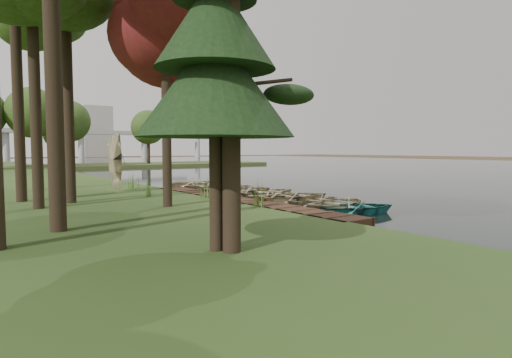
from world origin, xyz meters
TOP-DOWN VIEW (x-y plane):
  - ground at (0.00, 0.00)m, footprint 300.00×300.00m
  - water at (30.00, 20.00)m, footprint 130.00×200.00m
  - boardwalk at (-1.60, 0.00)m, footprint 1.60×16.00m
  - peninsula at (8.00, 50.00)m, footprint 50.00×14.00m
  - far_trees at (4.67, 50.00)m, footprint 45.60×5.60m
  - bridge at (12.31, 120.00)m, footprint 95.90×4.00m
  - building_a at (30.00, 140.00)m, footprint 10.00×8.00m
  - rowboat_0 at (0.77, -5.88)m, footprint 3.95×3.39m
  - rowboat_1 at (1.01, -4.60)m, footprint 3.98×3.17m
  - rowboat_2 at (1.24, -2.86)m, footprint 3.19×2.35m
  - rowboat_3 at (0.93, -1.58)m, footprint 4.40×3.50m
  - rowboat_4 at (0.83, -0.39)m, footprint 4.00×3.37m
  - rowboat_5 at (1.25, 1.09)m, footprint 3.80×2.74m
  - rowboat_6 at (0.90, 2.66)m, footprint 3.93×2.92m
  - rowboat_7 at (0.79, 4.19)m, footprint 3.72×2.80m
  - rowboat_8 at (1.29, 5.60)m, footprint 4.16×3.64m
  - rowboat_9 at (0.95, 7.66)m, footprint 3.47×2.85m
  - rowboat_10 at (0.92, 9.02)m, footprint 4.45×3.76m
  - stored_rowboat at (-5.24, 6.99)m, footprint 3.51×2.61m
  - tree_2 at (-5.56, -0.72)m, footprint 4.45×4.45m
  - tree_6 at (-8.71, 10.91)m, footprint 4.96×4.96m
  - pine_tree at (-7.95, -8.94)m, footprint 3.80×3.80m
  - reeds_0 at (-2.60, -3.20)m, footprint 0.60×0.60m
  - reeds_1 at (-4.79, 3.49)m, footprint 0.60×0.60m
  - reeds_2 at (-2.65, 1.02)m, footprint 0.60×0.60m
  - reeds_3 at (-3.81, 8.34)m, footprint 0.60×0.60m

SIDE VIEW (x-z plane):
  - ground at x=0.00m, z-range 0.00..0.00m
  - water at x=30.00m, z-range 0.00..0.05m
  - boardwalk at x=-1.60m, z-range 0.00..0.30m
  - peninsula at x=8.00m, z-range 0.00..0.45m
  - rowboat_9 at x=0.95m, z-range 0.05..0.68m
  - rowboat_2 at x=1.24m, z-range 0.05..0.69m
  - rowboat_0 at x=0.77m, z-range 0.05..0.74m
  - rowboat_4 at x=0.83m, z-range 0.05..0.76m
  - rowboat_8 at x=1.29m, z-range 0.05..0.77m
  - rowboat_7 at x=0.79m, z-range 0.05..0.78m
  - rowboat_1 at x=1.01m, z-range 0.05..0.79m
  - rowboat_6 at x=0.90m, z-range 0.05..0.83m
  - rowboat_5 at x=1.25m, z-range 0.05..0.83m
  - rowboat_10 at x=0.92m, z-range 0.05..0.83m
  - rowboat_3 at x=0.93m, z-range 0.05..0.87m
  - stored_rowboat at x=-5.24m, z-range 0.30..1.00m
  - reeds_1 at x=-4.79m, z-range 0.30..1.25m
  - reeds_3 at x=-3.81m, z-range 0.30..1.26m
  - reeds_2 at x=-2.65m, z-range 0.30..1.33m
  - reeds_0 at x=-2.60m, z-range 0.30..1.34m
  - pine_tree at x=-7.95m, z-range 1.17..9.04m
  - far_trees at x=4.67m, z-range 2.03..10.83m
  - bridge at x=12.31m, z-range 2.78..11.38m
  - tree_2 at x=-5.56m, z-range 3.24..13.04m
  - building_a at x=30.00m, z-range 0.00..18.00m
  - tree_6 at x=-8.71m, z-range 4.13..16.19m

